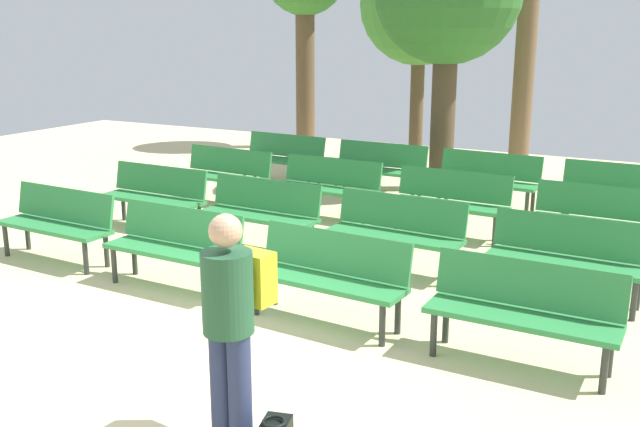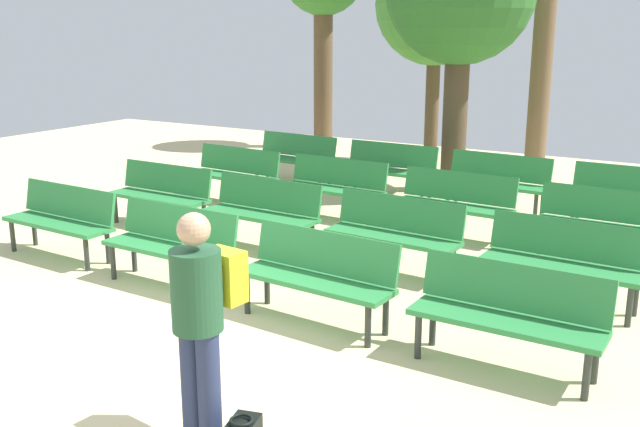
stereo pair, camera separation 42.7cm
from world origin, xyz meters
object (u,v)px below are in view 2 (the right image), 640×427
bench_r2_c0 (235,171)px  tree_3 (436,6)px  bench_r1_c2 (395,230)px  bench_r0_c3 (509,311)px  bench_r3_c1 (389,166)px  bench_r3_c2 (497,179)px  bench_r0_c0 (62,217)px  bench_r1_c1 (263,209)px  bench_r1_c0 (162,191)px  visitor_with_backpack (202,316)px  bench_r1_c3 (564,258)px  tree_0 (540,85)px  bench_r3_c0 (295,155)px  bench_r0_c1 (172,241)px  bench_r2_c1 (335,184)px  bench_r2_c3 (605,221)px  bench_r3_c3 (630,194)px  bench_r0_c2 (318,272)px  bench_r2_c2 (455,200)px

bench_r2_c0 → tree_3: 5.40m
bench_r1_c2 → tree_3: bearing=111.9°
bench_r0_c3 → bench_r3_c1: size_ratio=1.00×
bench_r1_c2 → bench_r3_c2: (0.13, 3.40, 0.00)m
bench_r0_c0 → bench_r1_c1: (1.91, 1.60, 0.00)m
bench_r1_c0 → visitor_with_backpack: visitor_with_backpack is taller
bench_r0_c0 → bench_r1_c3: 5.91m
bench_r1_c2 → bench_r1_c1: bearing=-177.9°
bench_r1_c0 → tree_3: 6.86m
bench_r1_c1 → tree_0: bearing=77.7°
bench_r1_c3 → bench_r3_c0: bearing=148.7°
bench_r0_c1 → bench_r1_c2: (1.91, 1.66, 0.00)m
bench_r1_c0 → bench_r2_c1: size_ratio=0.99×
visitor_with_backpack → bench_r1_c0: bearing=-38.1°
bench_r1_c0 → bench_r2_c3: same height
bench_r3_c0 → bench_r3_c3: size_ratio=1.01×
tree_3 → visitor_with_backpack: 10.76m
bench_r3_c3 → visitor_with_backpack: size_ratio=0.98×
bench_r3_c0 → bench_r3_c2: bearing=0.9°
bench_r3_c1 → bench_r0_c2: bearing=-70.9°
bench_r2_c1 → bench_r2_c3: 3.84m
bench_r0_c1 → bench_r1_c2: same height
bench_r2_c2 → bench_r1_c2: bearing=-90.6°
bench_r0_c3 → bench_r2_c0: same height
bench_r3_c1 → visitor_with_backpack: (2.16, -7.44, 0.43)m
bench_r1_c1 → bench_r2_c0: (-1.82, 1.79, 0.00)m
bench_r1_c1 → bench_r2_c0: 2.55m
bench_r1_c1 → tree_3: tree_3 is taller
bench_r1_c1 → bench_r1_c0: bearing=179.3°
bench_r0_c1 → bench_r3_c3: same height
bench_r0_c3 → bench_r2_c3: same height
tree_0 → bench_r3_c1: bearing=-115.9°
bench_r1_c3 → tree_3: size_ratio=0.37×
bench_r0_c0 → tree_0: 9.13m
bench_r0_c3 → bench_r1_c0: bearing=162.0°
bench_r3_c1 → tree_0: 3.79m
bench_r0_c1 → bench_r3_c2: size_ratio=0.99×
bench_r2_c3 → bench_r1_c1: bearing=-156.3°
bench_r0_c2 → bench_r2_c1: same height
bench_r0_c1 → bench_r1_c3: (3.84, 1.58, 0.00)m
bench_r1_c1 → tree_0: 7.02m
bench_r0_c3 → bench_r2_c2: 3.93m
bench_r1_c3 → visitor_with_backpack: bearing=-109.4°
bench_r0_c3 → bench_r1_c3: 1.69m
bench_r1_c0 → bench_r2_c1: 2.53m
bench_r0_c1 → bench_r1_c0: same height
bench_r0_c0 → bench_r1_c2: 4.10m
bench_r3_c3 → bench_r2_c2: bearing=-139.1°
bench_r1_c0 → tree_0: bearing=62.8°
bench_r2_c3 → bench_r1_c0: bearing=-163.9°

